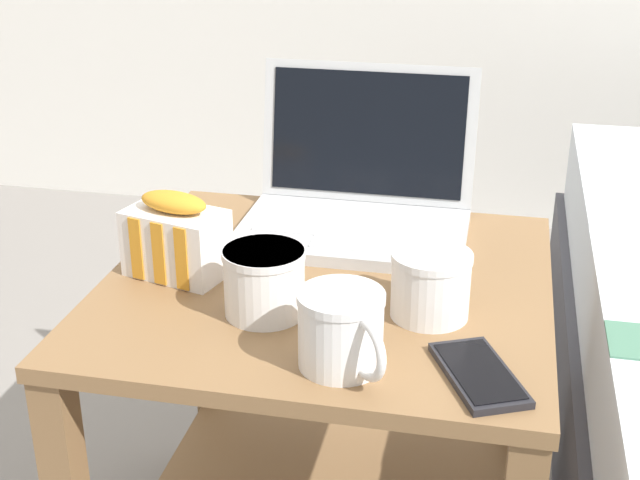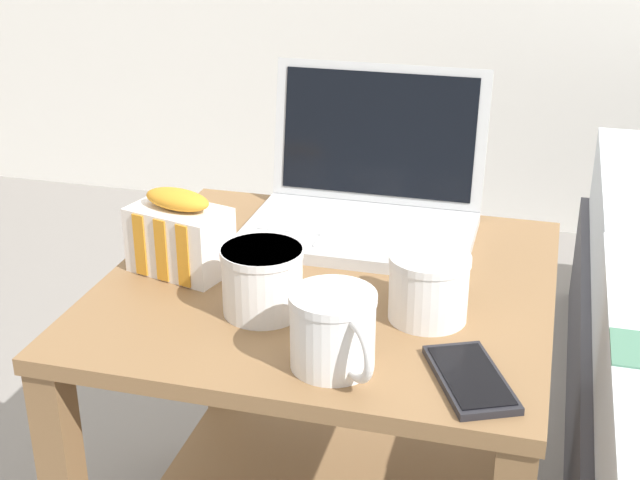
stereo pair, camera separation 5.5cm
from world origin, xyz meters
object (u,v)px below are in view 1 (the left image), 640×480
mug_front_left (430,280)px  mug_mid_center (265,277)px  laptop (358,199)px  snack_bag (176,239)px  mug_front_right (342,327)px  cell_phone (479,374)px

mug_front_left → mug_mid_center: 0.21m
laptop → snack_bag: (-0.22, -0.22, 0.01)m
mug_front_right → snack_bag: 0.33m
laptop → snack_bag: 0.31m
mug_front_right → snack_bag: snack_bag is taller
laptop → snack_bag: bearing=-134.5°
laptop → cell_phone: laptop is taller
mug_front_right → mug_mid_center: (-0.12, 0.11, -0.00)m
laptop → mug_mid_center: (-0.07, -0.30, 0.00)m
mug_mid_center → cell_phone: (0.28, -0.10, -0.04)m
mug_front_right → cell_phone: 0.16m
mug_front_right → cell_phone: (0.16, 0.01, -0.05)m
mug_front_left → snack_bag: 0.36m
laptop → mug_mid_center: bearing=-102.2°
mug_mid_center → laptop: bearing=77.8°
cell_phone → mug_front_left: bearing=117.2°
mug_front_left → snack_bag: (-0.36, 0.05, 0.01)m
laptop → mug_front_left: (0.14, -0.27, 0.00)m
mug_mid_center → cell_phone: mug_mid_center is taller
mug_front_left → mug_mid_center: bearing=-169.5°
mug_front_right → mug_mid_center: mug_front_right is taller
mug_front_right → mug_mid_center: 0.16m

